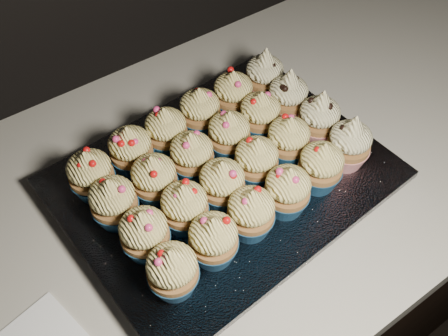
% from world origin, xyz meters
% --- Properties ---
extents(cabinet, '(2.40, 0.60, 0.86)m').
position_xyz_m(cabinet, '(0.00, 1.70, 0.43)').
color(cabinet, black).
rests_on(cabinet, ground).
extents(worktop, '(2.44, 0.64, 0.04)m').
position_xyz_m(worktop, '(0.00, 1.70, 0.88)').
color(worktop, silver).
rests_on(worktop, cabinet).
extents(baking_tray, '(0.43, 0.34, 0.02)m').
position_xyz_m(baking_tray, '(-0.04, 1.67, 0.91)').
color(baking_tray, black).
rests_on(baking_tray, worktop).
extents(foil_lining, '(0.47, 0.38, 0.01)m').
position_xyz_m(foil_lining, '(-0.04, 1.67, 0.93)').
color(foil_lining, silver).
rests_on(foil_lining, baking_tray).
extents(cupcake_0, '(0.06, 0.06, 0.08)m').
position_xyz_m(cupcake_0, '(-0.19, 1.56, 0.97)').
color(cupcake_0, navy).
rests_on(cupcake_0, foil_lining).
extents(cupcake_1, '(0.06, 0.06, 0.08)m').
position_xyz_m(cupcake_1, '(-0.12, 1.57, 0.97)').
color(cupcake_1, navy).
rests_on(cupcake_1, foil_lining).
extents(cupcake_2, '(0.06, 0.06, 0.08)m').
position_xyz_m(cupcake_2, '(-0.06, 1.57, 0.97)').
color(cupcake_2, navy).
rests_on(cupcake_2, foil_lining).
extents(cupcake_3, '(0.06, 0.06, 0.08)m').
position_xyz_m(cupcake_3, '(-0.00, 1.57, 0.97)').
color(cupcake_3, navy).
rests_on(cupcake_3, foil_lining).
extents(cupcake_4, '(0.06, 0.06, 0.08)m').
position_xyz_m(cupcake_4, '(0.06, 1.58, 0.97)').
color(cupcake_4, navy).
rests_on(cupcake_4, foil_lining).
extents(cupcake_5, '(0.06, 0.06, 0.10)m').
position_xyz_m(cupcake_5, '(0.12, 1.59, 0.97)').
color(cupcake_5, red).
rests_on(cupcake_5, foil_lining).
extents(cupcake_6, '(0.06, 0.06, 0.08)m').
position_xyz_m(cupcake_6, '(-0.19, 1.62, 0.97)').
color(cupcake_6, navy).
rests_on(cupcake_6, foil_lining).
extents(cupcake_7, '(0.06, 0.06, 0.08)m').
position_xyz_m(cupcake_7, '(-0.13, 1.63, 0.97)').
color(cupcake_7, navy).
rests_on(cupcake_7, foil_lining).
extents(cupcake_8, '(0.06, 0.06, 0.08)m').
position_xyz_m(cupcake_8, '(-0.07, 1.63, 0.97)').
color(cupcake_8, navy).
rests_on(cupcake_8, foil_lining).
extents(cupcake_9, '(0.06, 0.06, 0.08)m').
position_xyz_m(cupcake_9, '(-0.00, 1.64, 0.97)').
color(cupcake_9, navy).
rests_on(cupcake_9, foil_lining).
extents(cupcake_10, '(0.06, 0.06, 0.08)m').
position_xyz_m(cupcake_10, '(0.06, 1.64, 0.97)').
color(cupcake_10, navy).
rests_on(cupcake_10, foil_lining).
extents(cupcake_11, '(0.06, 0.06, 0.10)m').
position_xyz_m(cupcake_11, '(0.12, 1.65, 0.97)').
color(cupcake_11, red).
rests_on(cupcake_11, foil_lining).
extents(cupcake_12, '(0.06, 0.06, 0.08)m').
position_xyz_m(cupcake_12, '(-0.20, 1.69, 0.97)').
color(cupcake_12, navy).
rests_on(cupcake_12, foil_lining).
extents(cupcake_13, '(0.06, 0.06, 0.08)m').
position_xyz_m(cupcake_13, '(-0.14, 1.69, 0.97)').
color(cupcake_13, navy).
rests_on(cupcake_13, foil_lining).
extents(cupcake_14, '(0.06, 0.06, 0.08)m').
position_xyz_m(cupcake_14, '(-0.07, 1.70, 0.97)').
color(cupcake_14, navy).
rests_on(cupcake_14, foil_lining).
extents(cupcake_15, '(0.06, 0.06, 0.08)m').
position_xyz_m(cupcake_15, '(-0.01, 1.70, 0.97)').
color(cupcake_15, navy).
rests_on(cupcake_15, foil_lining).
extents(cupcake_16, '(0.06, 0.06, 0.08)m').
position_xyz_m(cupcake_16, '(0.05, 1.70, 0.97)').
color(cupcake_16, navy).
rests_on(cupcake_16, foil_lining).
extents(cupcake_17, '(0.06, 0.06, 0.10)m').
position_xyz_m(cupcake_17, '(0.11, 1.71, 0.97)').
color(cupcake_17, red).
rests_on(cupcake_17, foil_lining).
extents(cupcake_18, '(0.06, 0.06, 0.08)m').
position_xyz_m(cupcake_18, '(-0.20, 1.75, 0.97)').
color(cupcake_18, navy).
rests_on(cupcake_18, foil_lining).
extents(cupcake_19, '(0.06, 0.06, 0.08)m').
position_xyz_m(cupcake_19, '(-0.14, 1.75, 0.97)').
color(cupcake_19, navy).
rests_on(cupcake_19, foil_lining).
extents(cupcake_20, '(0.06, 0.06, 0.08)m').
position_xyz_m(cupcake_20, '(-0.08, 1.76, 0.97)').
color(cupcake_20, navy).
rests_on(cupcake_20, foil_lining).
extents(cupcake_21, '(0.06, 0.06, 0.08)m').
position_xyz_m(cupcake_21, '(-0.01, 1.76, 0.97)').
color(cupcake_21, navy).
rests_on(cupcake_21, foil_lining).
extents(cupcake_22, '(0.06, 0.06, 0.08)m').
position_xyz_m(cupcake_22, '(0.05, 1.76, 0.97)').
color(cupcake_22, navy).
rests_on(cupcake_22, foil_lining).
extents(cupcake_23, '(0.06, 0.06, 0.10)m').
position_xyz_m(cupcake_23, '(0.11, 1.77, 0.97)').
color(cupcake_23, red).
rests_on(cupcake_23, foil_lining).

